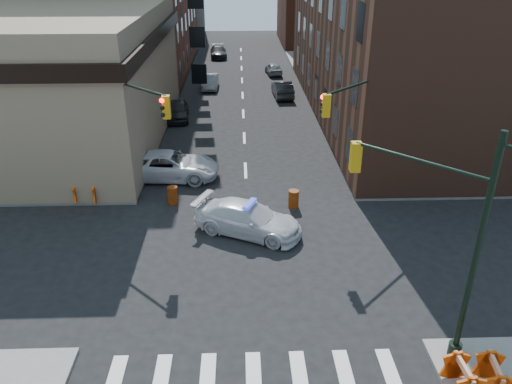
{
  "coord_description": "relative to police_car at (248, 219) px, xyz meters",
  "views": [
    {
      "loc": [
        -0.34,
        -18.83,
        12.53
      ],
      "look_at": [
        0.4,
        2.36,
        2.2
      ],
      "focal_mm": 35.0,
      "sensor_mm": 36.0,
      "label": 1
    }
  ],
  "objects": [
    {
      "name": "ground",
      "position": [
        -0.01,
        -2.33,
        -0.77
      ],
      "size": [
        140.0,
        140.0,
        0.0
      ],
      "primitive_type": "plane",
      "color": "black",
      "rests_on": "ground"
    },
    {
      "name": "sidewalk_nw",
      "position": [
        -23.01,
        30.42,
        -0.7
      ],
      "size": [
        34.0,
        54.5,
        0.15
      ],
      "primitive_type": "cube",
      "color": "gray",
      "rests_on": "ground"
    },
    {
      "name": "sidewalk_ne",
      "position": [
        22.99,
        30.42,
        -0.7
      ],
      "size": [
        34.0,
        54.5,
        0.15
      ],
      "primitive_type": "cube",
      "color": "gray",
      "rests_on": "ground"
    },
    {
      "name": "bank_building",
      "position": [
        -17.01,
        14.17,
        3.73
      ],
      "size": [
        22.0,
        22.0,
        9.0
      ],
      "primitive_type": "cube",
      "color": "#897159",
      "rests_on": "ground"
    },
    {
      "name": "commercial_row_ne",
      "position": [
        12.99,
        20.17,
        6.23
      ],
      "size": [
        14.0,
        34.0,
        14.0
      ],
      "primitive_type": "cube",
      "color": "#532F21",
      "rests_on": "ground"
    },
    {
      "name": "signal_pole_se",
      "position": [
        6.03,
        -7.85,
        3.84
      ],
      "size": [
        5.4,
        5.27,
        8.0
      ],
      "rotation": [
        0.0,
        0.0,
        2.36
      ],
      "color": "black",
      "rests_on": "sidewalk_se"
    },
    {
      "name": "signal_pole_nw",
      "position": [
        -5.86,
        3.01,
        3.56
      ],
      "size": [
        3.58,
        3.67,
        8.0
      ],
      "rotation": [
        0.0,
        0.0,
        -0.79
      ],
      "color": "black",
      "rests_on": "sidewalk_nw"
    },
    {
      "name": "signal_pole_ne",
      "position": [
        5.83,
        3.03,
        3.56
      ],
      "size": [
        3.67,
        3.58,
        8.0
      ],
      "rotation": [
        0.0,
        0.0,
        -2.36
      ],
      "color": "black",
      "rests_on": "sidewalk_ne"
    },
    {
      "name": "tree_ne_near",
      "position": [
        7.49,
        23.67,
        2.72
      ],
      "size": [
        3.0,
        3.0,
        4.85
      ],
      "color": "black",
      "rests_on": "sidewalk_ne"
    },
    {
      "name": "tree_ne_far",
      "position": [
        7.49,
        31.67,
        2.72
      ],
      "size": [
        3.0,
        3.0,
        4.85
      ],
      "color": "black",
      "rests_on": "sidewalk_ne"
    },
    {
      "name": "police_car",
      "position": [
        0.0,
        0.0,
        0.0
      ],
      "size": [
        5.75,
        4.21,
        1.55
      ],
      "primitive_type": "imported",
      "rotation": [
        0.0,
        0.0,
        1.14
      ],
      "color": "silver",
      "rests_on": "ground"
    },
    {
      "name": "pickup",
      "position": [
        -4.6,
        6.68,
        0.05
      ],
      "size": [
        6.12,
        3.15,
        1.65
      ],
      "primitive_type": "imported",
      "rotation": [
        0.0,
        0.0,
        1.5
      ],
      "color": "silver",
      "rests_on": "ground"
    },
    {
      "name": "parked_car_wnear",
      "position": [
        -5.38,
        18.4,
        -0.02
      ],
      "size": [
        2.12,
        4.52,
        1.5
      ],
      "primitive_type": "imported",
      "rotation": [
        0.0,
        0.0,
        0.08
      ],
      "color": "black",
      "rests_on": "ground"
    },
    {
      "name": "parked_car_wfar",
      "position": [
        -3.19,
        28.34,
        -0.08
      ],
      "size": [
        1.56,
        4.22,
        1.38
      ],
      "primitive_type": "imported",
      "rotation": [
        0.0,
        0.0,
        -0.02
      ],
      "color": "gray",
      "rests_on": "ground"
    },
    {
      "name": "parked_car_wdeep",
      "position": [
        -2.91,
        44.26,
        -0.05
      ],
      "size": [
        2.36,
        5.13,
        1.45
      ],
      "primitive_type": "imported",
      "rotation": [
        0.0,
        0.0,
        0.07
      ],
      "color": "black",
      "rests_on": "ground"
    },
    {
      "name": "parked_car_enear",
      "position": [
        3.73,
        24.99,
        -0.02
      ],
      "size": [
        1.89,
        4.69,
        1.51
      ],
      "primitive_type": "imported",
      "rotation": [
        0.0,
        0.0,
        3.21
      ],
      "color": "black",
      "rests_on": "ground"
    },
    {
      "name": "parked_car_efar",
      "position": [
        3.54,
        34.4,
        -0.12
      ],
      "size": [
        1.9,
        3.96,
        1.3
      ],
      "primitive_type": "imported",
      "rotation": [
        0.0,
        0.0,
        3.24
      ],
      "color": "gray",
      "rests_on": "ground"
    },
    {
      "name": "pedestrian_a",
      "position": [
        -9.82,
        6.65,
        0.36
      ],
      "size": [
        0.85,
        0.73,
        1.97
      ],
      "primitive_type": "imported",
      "rotation": [
        0.0,
        0.0,
        -0.44
      ],
      "color": "black",
      "rests_on": "sidewalk_nw"
    },
    {
      "name": "pedestrian_b",
      "position": [
        -9.49,
        4.91,
        0.18
      ],
      "size": [
        0.9,
        0.77,
        1.61
      ],
      "primitive_type": "imported",
      "rotation": [
        0.0,
        0.0,
        0.23
      ],
      "color": "black",
      "rests_on": "sidewalk_nw"
    },
    {
      "name": "pedestrian_c",
      "position": [
        -11.95,
        5.27,
        0.32
      ],
      "size": [
        1.15,
        0.59,
        1.88
      ],
      "primitive_type": "imported",
      "rotation": [
        0.0,
        0.0,
        0.13
      ],
      "color": "#222433",
      "rests_on": "sidewalk_nw"
    },
    {
      "name": "barrel_road",
      "position": [
        2.49,
        2.61,
        -0.28
      ],
      "size": [
        0.57,
        0.57,
        0.98
      ],
      "primitive_type": "cylinder",
      "rotation": [
        0.0,
        0.0,
        -0.03
      ],
      "color": "red",
      "rests_on": "ground"
    },
    {
      "name": "barrel_bank",
      "position": [
        -4.04,
        3.27,
        -0.28
      ],
      "size": [
        0.6,
        0.6,
        0.99
      ],
      "primitive_type": "cylinder",
      "rotation": [
        0.0,
        0.0,
        -0.08
      ],
      "color": "#EE3F0B",
      "rests_on": "ground"
    },
    {
      "name": "barricade_se_a",
      "position": [
        7.38,
        -10.1,
        -0.11
      ],
      "size": [
        0.86,
        1.44,
        1.02
      ],
      "primitive_type": null,
      "rotation": [
        0.0,
        0.0,
        1.44
      ],
      "color": "#DA540A",
      "rests_on": "sidewalk_se"
    },
    {
      "name": "barricade_se_b",
      "position": [
        6.39,
        -10.1,
        -0.11
      ],
      "size": [
        0.72,
        1.38,
        1.02
      ],
      "primitive_type": null,
      "rotation": [
        0.0,
        0.0,
        1.6
      ],
      "color": "#D46809",
      "rests_on": "sidewalk_se"
    },
    {
      "name": "barricade_nw_a",
      "position": [
        -8.7,
        3.37,
        -0.11
      ],
      "size": [
        1.41,
        0.74,
        1.03
      ],
      "primitive_type": null,
      "rotation": [
        0.0,
        0.0,
        -0.04
      ],
      "color": "red",
      "rests_on": "sidewalk_nw"
    },
    {
      "name": "barricade_nw_b",
      "position": [
        -8.72,
        5.67,
        -0.2
      ],
      "size": [
        1.2,
        0.74,
        0.84
      ],
      "primitive_type": null,
      "rotation": [
        0.0,
        0.0,
        0.17
      ],
      "color": "red",
      "rests_on": "sidewalk_nw"
    }
  ]
}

